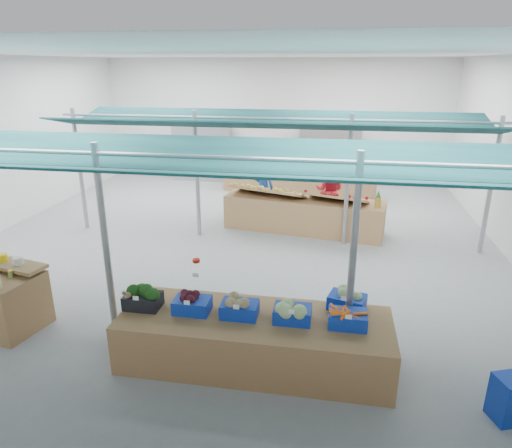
% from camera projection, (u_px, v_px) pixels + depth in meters
% --- Properties ---
extents(floor, '(13.00, 13.00, 0.00)m').
position_uv_depth(floor, '(235.00, 245.00, 10.64)').
color(floor, gray).
rests_on(floor, ground).
extents(hall, '(13.00, 13.00, 13.00)m').
position_uv_depth(hall, '(246.00, 122.00, 11.09)').
color(hall, silver).
rests_on(hall, ground).
extents(pole_grid, '(10.00, 4.60, 3.00)m').
position_uv_depth(pole_grid, '(253.00, 191.00, 8.29)').
color(pole_grid, gray).
rests_on(pole_grid, floor).
extents(awnings, '(9.50, 7.08, 0.30)m').
position_uv_depth(awnings, '(253.00, 137.00, 7.97)').
color(awnings, black).
rests_on(awnings, pole_grid).
extents(back_shelving_left, '(2.00, 0.50, 2.00)m').
position_uv_depth(back_shelving_left, '(202.00, 152.00, 16.29)').
color(back_shelving_left, '#B23F33').
rests_on(back_shelving_left, floor).
extents(back_shelving_right, '(2.00, 0.50, 2.00)m').
position_uv_depth(back_shelving_right, '(329.00, 156.00, 15.55)').
color(back_shelving_right, '#B23F33').
rests_on(back_shelving_right, floor).
extents(veg_counter, '(3.72, 1.25, 0.72)m').
position_uv_depth(veg_counter, '(255.00, 340.00, 6.34)').
color(veg_counter, '#8E603E').
rests_on(veg_counter, floor).
extents(fruit_counter, '(4.03, 1.53, 0.84)m').
position_uv_depth(fruit_counter, '(303.00, 215.00, 11.40)').
color(fruit_counter, '#8E603E').
rests_on(fruit_counter, floor).
extents(far_counter, '(4.93, 2.15, 0.87)m').
position_uv_depth(far_counter, '(297.00, 182.00, 14.53)').
color(far_counter, '#8E603E').
rests_on(far_counter, floor).
extents(vendor_left, '(0.62, 0.46, 1.57)m').
position_uv_depth(vendor_left, '(263.00, 187.00, 12.50)').
color(vendor_left, '#173F99').
rests_on(vendor_left, floor).
extents(vendor_right, '(0.85, 0.71, 1.57)m').
position_uv_depth(vendor_right, '(329.00, 190.00, 12.21)').
color(vendor_right, '#AF1523').
rests_on(vendor_right, floor).
extents(crate_broccoli, '(0.50, 0.40, 0.35)m').
position_uv_depth(crate_broccoli, '(143.00, 297.00, 6.42)').
color(crate_broccoli, black).
rests_on(crate_broccoli, veg_counter).
extents(crate_beets, '(0.50, 0.40, 0.29)m').
position_uv_depth(crate_beets, '(192.00, 303.00, 6.32)').
color(crate_beets, '#0F31A7').
rests_on(crate_beets, veg_counter).
extents(crate_celeriac, '(0.50, 0.40, 0.31)m').
position_uv_depth(crate_celeriac, '(240.00, 306.00, 6.20)').
color(crate_celeriac, '#0F31A7').
rests_on(crate_celeriac, veg_counter).
extents(crate_cabbage, '(0.50, 0.40, 0.35)m').
position_uv_depth(crate_cabbage, '(293.00, 310.00, 6.08)').
color(crate_cabbage, '#0F31A7').
rests_on(crate_cabbage, veg_counter).
extents(crate_carrots, '(0.50, 0.40, 0.29)m').
position_uv_depth(crate_carrots, '(348.00, 318.00, 5.98)').
color(crate_carrots, '#0F31A7').
rests_on(crate_carrots, veg_counter).
extents(sparrow, '(0.12, 0.09, 0.11)m').
position_uv_depth(sparrow, '(127.00, 295.00, 6.30)').
color(sparrow, brown).
rests_on(sparrow, crate_broccoli).
extents(pole_ribbon, '(0.12, 0.12, 0.28)m').
position_uv_depth(pole_ribbon, '(196.00, 262.00, 7.08)').
color(pole_ribbon, '#AC190B').
rests_on(pole_ribbon, pole_grid).
extents(apple_heap_yellow, '(2.02, 1.25, 0.27)m').
position_uv_depth(apple_heap_yellow, '(267.00, 190.00, 11.41)').
color(apple_heap_yellow, '#997247').
rests_on(apple_heap_yellow, fruit_counter).
extents(apple_heap_red, '(1.64, 1.13, 0.27)m').
position_uv_depth(apple_heap_red, '(336.00, 196.00, 10.88)').
color(apple_heap_red, '#997247').
rests_on(apple_heap_red, fruit_counter).
extents(pineapple, '(0.14, 0.14, 0.39)m').
position_uv_depth(pineapple, '(378.00, 199.00, 10.58)').
color(pineapple, '#8C6019').
rests_on(pineapple, fruit_counter).
extents(crate_extra, '(0.57, 0.47, 0.32)m').
position_uv_depth(crate_extra, '(347.00, 299.00, 6.40)').
color(crate_extra, '#0F31A7').
rests_on(crate_extra, veg_counter).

